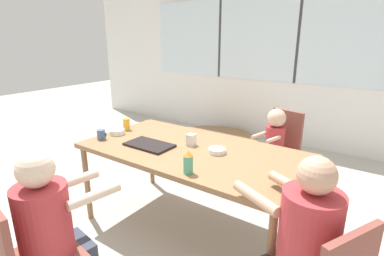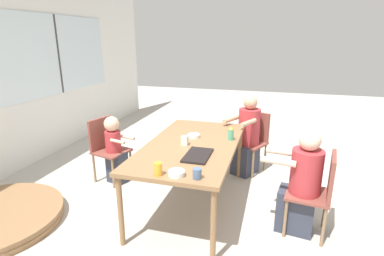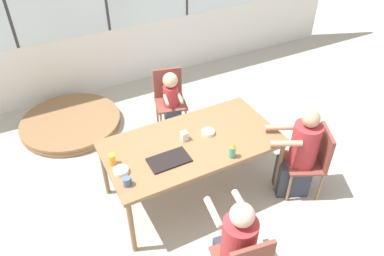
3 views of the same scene
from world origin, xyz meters
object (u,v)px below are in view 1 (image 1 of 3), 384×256
Objects in this scene: person_toddler at (273,150)px; milk_carton_small at (191,140)px; bowl_cereal at (117,132)px; sippy_cup at (188,162)px; chair_for_woman_green_shirt at (23,255)px; person_woman_green_shirt at (54,243)px; chair_for_toddler at (281,142)px; bowl_white_shallow at (217,151)px; juice_glass at (126,124)px; folded_table_stack at (212,142)px; coffee_mug at (101,135)px.

milk_carton_small is (-0.34, -1.07, 0.36)m from person_toddler.
sippy_cup is at bearing -15.86° from bowl_cereal.
person_woman_green_shirt is at bearing 90.00° from chair_for_woman_green_shirt.
chair_for_toddler is at bearing 87.35° from chair_for_woman_green_shirt.
milk_carton_small is (0.12, 1.21, 0.32)m from person_woman_green_shirt.
sippy_cup is 1.17× the size of bowl_white_shallow.
milk_carton_small is 0.27m from bowl_white_shallow.
bowl_white_shallow is (0.42, 1.35, 0.27)m from chair_for_woman_green_shirt.
sippy_cup is 1.44× the size of juice_glass.
chair_for_toddler is 0.94× the size of person_toddler.
chair_for_woman_green_shirt is at bearing -63.87° from bowl_cereal.
sippy_cup is at bearing -62.58° from folded_table_stack.
chair_for_woman_green_shirt is at bearing -65.34° from juice_glass.
chair_for_woman_green_shirt is 1.23m from coffee_mug.
coffee_mug is 0.82m from milk_carton_small.
person_woman_green_shirt reaches higher than bowl_white_shallow.
bowl_cereal is at bearing 64.90° from chair_for_toddler.
coffee_mug is 0.33m from juice_glass.
chair_for_woman_green_shirt is 5.19× the size of sippy_cup.
person_woman_green_shirt reaches higher than person_toddler.
person_woman_green_shirt reaches higher than juice_glass.
chair_for_woman_green_shirt is at bearing 92.65° from chair_for_toddler.
person_woman_green_shirt is at bearing -95.85° from milk_carton_small.
bowl_cereal is (-0.62, 1.06, 0.29)m from person_woman_green_shirt.
sippy_cup is at bearing -56.88° from milk_carton_small.
person_toddler is at bearing 88.30° from sippy_cup.
chair_for_toddler is at bearing 50.72° from bowl_cereal.
milk_carton_small is at bearing 93.02° from person_woman_green_shirt.
folded_table_stack is at bearing -17.44° from person_toddler.
chair_for_woman_green_shirt is 1.44m from bowl_white_shallow.
person_toddler is at bearing -31.62° from folded_table_stack.
sippy_cup is at bearing -86.39° from bowl_white_shallow.
person_woman_green_shirt is 1.28m from bowl_white_shallow.
juice_glass is (-0.63, 1.37, 0.30)m from chair_for_woman_green_shirt.
milk_carton_small is at bearing -64.10° from folded_table_stack.
chair_for_toddler is 1.71m from sippy_cup.
bowl_white_shallow is 1.03m from bowl_cereal.
person_toddler reaches higher than chair_for_toddler.
bowl_white_shallow is 0.10× the size of folded_table_stack.
folded_table_stack is (-0.14, 1.99, -0.71)m from bowl_cereal.
person_woman_green_shirt is 0.94m from sippy_cup.
person_woman_green_shirt reaches higher than folded_table_stack.
juice_glass reaches higher than chair_for_toddler.
sippy_cup is 1.09m from bowl_cereal.
coffee_mug is at bearing 134.33° from person_woman_green_shirt.
bowl_white_shallow is (-0.11, -1.25, 0.27)m from chair_for_toddler.
milk_carton_small reaches higher than bowl_white_shallow.
person_toddler is at bearing 87.34° from person_woman_green_shirt.
milk_carton_small is (-0.38, -1.22, 0.30)m from chair_for_toddler.
bowl_cereal is at bearing 125.00° from chair_for_woman_green_shirt.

